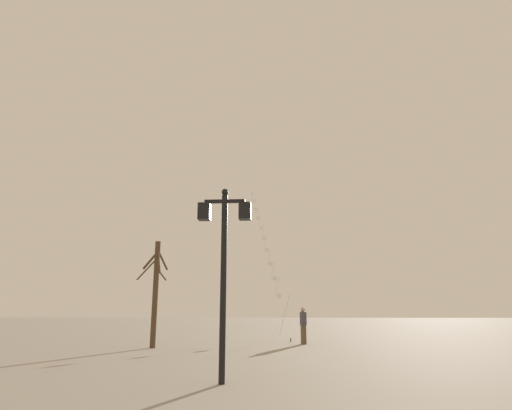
{
  "coord_description": "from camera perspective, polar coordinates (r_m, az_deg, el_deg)",
  "views": [
    {
      "loc": [
        -0.19,
        -1.27,
        1.55
      ],
      "look_at": [
        -1.36,
        18.56,
        6.41
      ],
      "focal_mm": 30.36,
      "sensor_mm": 36.0,
      "label": 1
    }
  ],
  "objects": [
    {
      "name": "kite_train",
      "position": [
        31.93,
        1.15,
        -4.81
      ],
      "size": [
        3.31,
        16.19,
        12.43
      ],
      "color": "brown",
      "rests_on": "ground_plane"
    },
    {
      "name": "kite_flyer",
      "position": [
        21.58,
        6.24,
        -15.37
      ],
      "size": [
        0.32,
        0.63,
        1.71
      ],
      "rotation": [
        0.0,
        0.0,
        1.78
      ],
      "color": "brown",
      "rests_on": "ground_plane"
    },
    {
      "name": "ground_plane",
      "position": [
        21.32,
        4.06,
        -17.87
      ],
      "size": [
        160.0,
        160.0,
        0.0
      ],
      "primitive_type": "plane",
      "color": "gray"
    },
    {
      "name": "twin_lantern_lamp_post",
      "position": [
        10.12,
        -4.23,
        -5.17
      ],
      "size": [
        1.25,
        0.28,
        4.39
      ],
      "color": "black",
      "rests_on": "ground_plane"
    },
    {
      "name": "bare_tree",
      "position": [
        19.85,
        -13.11,
        -10.68
      ],
      "size": [
        1.31,
        1.82,
        4.57
      ],
      "color": "#4C3826",
      "rests_on": "ground_plane"
    }
  ]
}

